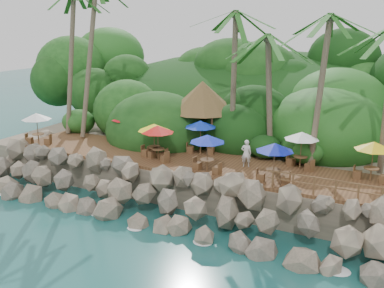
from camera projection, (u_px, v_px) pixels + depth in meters
The scene contains 12 objects.
ground at pixel (142, 230), 24.77m from camera, with size 140.00×140.00×0.00m, color #19514F.
land_base at pixel (246, 143), 38.19m from camera, with size 32.00×25.20×2.10m, color gray.
jungle_hill at pixel (273, 135), 44.89m from camera, with size 44.80×28.00×15.40m, color #143811.
seawall at pixel (160, 198), 26.17m from camera, with size 29.00×4.00×2.30m, color gray, non-canonical shape.
terrace at pixel (192, 162), 29.32m from camera, with size 26.00×5.00×0.20m, color brown.
jungle_foliage at pixel (242, 158), 37.61m from camera, with size 44.00×16.00×12.00m, color #143811, non-canonical shape.
foam_line at pixel (145, 227), 25.02m from camera, with size 25.20×0.80×0.06m.
palms at pixel (216, 8), 28.85m from camera, with size 28.96×6.89×12.84m.
palapa at pixel (202, 96), 32.32m from camera, with size 4.88×4.88×4.60m.
dining_clusters at pixel (191, 131), 28.92m from camera, with size 24.64×5.32×2.30m.
railing at pixel (325, 185), 23.19m from camera, with size 6.10×0.10×1.00m.
waiter at pixel (246, 153), 27.81m from camera, with size 0.63×0.41×1.73m, color silver.
Camera 1 is at (12.82, -18.83, 11.14)m, focal length 42.37 mm.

